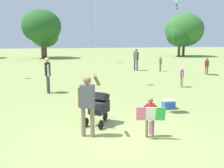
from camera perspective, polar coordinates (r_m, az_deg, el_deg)
ground_plane at (r=7.35m, az=1.40°, el=-11.38°), size 120.00×120.00×0.00m
treeline_distant at (r=35.58m, az=-3.73°, el=11.64°), size 33.56×6.16×6.17m
child_with_butterfly_kite at (r=7.16m, az=8.34°, el=-6.56°), size 0.78×0.43×1.10m
person_adult_flyer at (r=7.08m, az=-5.37°, el=-3.64°), size 0.66×0.50×1.76m
stroller at (r=8.17m, az=-2.76°, el=-4.69°), size 0.90×1.05×1.03m
person_red_shirt at (r=21.44m, az=5.27°, el=5.73°), size 0.40×0.51×1.78m
person_sitting_far at (r=13.06m, az=-13.88°, el=2.51°), size 0.30×0.55×1.74m
person_couple_left at (r=14.71m, az=15.03°, el=1.76°), size 0.19×0.34×1.08m
person_kid_running at (r=20.33m, az=20.01°, el=3.93°), size 0.21×0.38×1.19m
person_back_turned at (r=21.25m, az=10.52°, el=4.67°), size 0.30×0.31×1.22m
cooler_box at (r=10.23m, az=12.25°, el=-4.35°), size 0.45×0.33×0.35m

